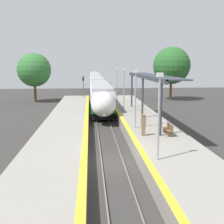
{
  "coord_description": "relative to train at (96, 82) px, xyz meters",
  "views": [
    {
      "loc": [
        -1.41,
        -17.96,
        6.52
      ],
      "look_at": [
        0.57,
        7.36,
        2.21
      ],
      "focal_mm": 45.0,
      "sensor_mm": 36.0,
      "label": 1
    }
  ],
  "objects": [
    {
      "name": "station_canopy",
      "position": [
        4.57,
        -39.95,
        2.96
      ],
      "size": [
        2.02,
        18.19,
        4.43
      ],
      "color": "#333842",
      "rests_on": "platform_right"
    },
    {
      "name": "background_tree_left",
      "position": [
        -11.04,
        -18.47,
        3.36
      ],
      "size": [
        5.81,
        5.81,
        8.49
      ],
      "color": "brown",
      "rests_on": "ground_plane"
    },
    {
      "name": "person_waiting",
      "position": [
        2.67,
        -47.51,
        -0.26
      ],
      "size": [
        0.36,
        0.23,
        1.76
      ],
      "color": "#7F6647",
      "rests_on": "platform_right"
    },
    {
      "name": "rail_left",
      "position": [
        -0.72,
        -50.51,
        -2.14
      ],
      "size": [
        0.08,
        90.0,
        0.15
      ],
      "primitive_type": "cube",
      "color": "slate",
      "rests_on": "ground_plane"
    },
    {
      "name": "platform_bench",
      "position": [
        4.7,
        -47.34,
        -0.7
      ],
      "size": [
        0.44,
        1.7,
        0.89
      ],
      "color": "brown",
      "rests_on": "platform_right"
    },
    {
      "name": "lamppost_far",
      "position": [
        2.46,
        -36.51,
        1.72
      ],
      "size": [
        0.36,
        0.2,
        5.03
      ],
      "color": "#9E9EA3",
      "rests_on": "platform_right"
    },
    {
      "name": "ground_plane",
      "position": [
        0.0,
        -50.51,
        -2.22
      ],
      "size": [
        120.0,
        120.0,
        0.0
      ],
      "primitive_type": "plane",
      "color": "#383533"
    },
    {
      "name": "railway_signal",
      "position": [
        -2.54,
        -21.54,
        0.55
      ],
      "size": [
        0.28,
        0.28,
        4.55
      ],
      "color": "#59595E",
      "rests_on": "ground_plane"
    },
    {
      "name": "lamppost_farthest",
      "position": [
        2.46,
        -28.22,
        1.72
      ],
      "size": [
        0.36,
        0.2,
        5.03
      ],
      "color": "#9E9EA3",
      "rests_on": "platform_right"
    },
    {
      "name": "background_tree_right",
      "position": [
        13.52,
        -17.5,
        4.1
      ],
      "size": [
        6.77,
        6.77,
        9.72
      ],
      "color": "brown",
      "rests_on": "ground_plane"
    },
    {
      "name": "platform_right",
      "position": [
        3.94,
        -50.51,
        -1.7
      ],
      "size": [
        4.64,
        64.0,
        1.05
      ],
      "color": "gray",
      "rests_on": "ground_plane"
    },
    {
      "name": "lamppost_near",
      "position": [
        2.46,
        -53.09,
        1.72
      ],
      "size": [
        0.36,
        0.2,
        5.03
      ],
      "color": "#9E9EA3",
      "rests_on": "platform_right"
    },
    {
      "name": "lamppost_mid",
      "position": [
        2.46,
        -44.8,
        1.72
      ],
      "size": [
        0.36,
        0.2,
        5.03
      ],
      "color": "#9E9EA3",
      "rests_on": "platform_right"
    },
    {
      "name": "rail_right",
      "position": [
        0.72,
        -50.51,
        -2.14
      ],
      "size": [
        0.08,
        90.0,
        0.15
      ],
      "primitive_type": "cube",
      "color": "slate",
      "rests_on": "ground_plane"
    },
    {
      "name": "platform_left",
      "position": [
        -3.78,
        -50.51,
        -1.7
      ],
      "size": [
        4.32,
        64.0,
        1.05
      ],
      "color": "gray",
      "rests_on": "ground_plane"
    },
    {
      "name": "train",
      "position": [
        0.0,
        0.0,
        0.0
      ],
      "size": [
        2.8,
        80.46,
        3.87
      ],
      "color": "black",
      "rests_on": "ground_plane"
    }
  ]
}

